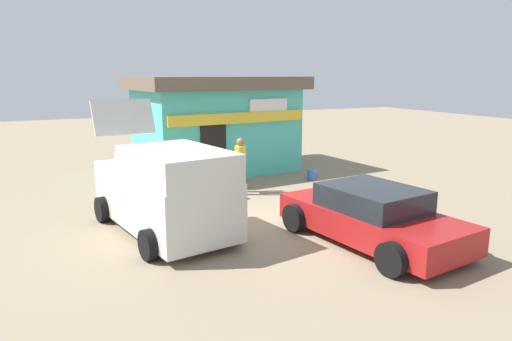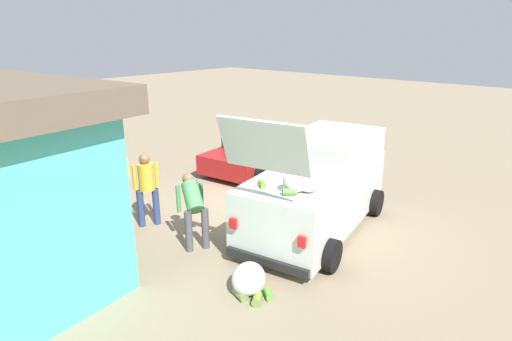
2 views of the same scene
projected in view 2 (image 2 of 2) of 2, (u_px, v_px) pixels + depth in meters
The scene contains 7 objects.
ground_plane at pixel (250, 201), 10.91m from camera, with size 60.00×60.00×0.00m, color gray.
delivery_van at pixel (319, 185), 9.21m from camera, with size 2.72×4.83×2.89m.
parked_sedan at pixel (260, 150), 13.50m from camera, with size 2.61×4.37×1.22m.
vendor_standing at pixel (147, 184), 9.27m from camera, with size 0.46×0.51×1.69m.
customer_bending at pixel (193, 205), 8.42m from camera, with size 0.78×0.69×1.45m.
unloaded_banana_pile at pixel (249, 279), 7.07m from camera, with size 0.95×0.93×0.48m.
paint_bucket at pixel (61, 195), 10.89m from camera, with size 0.33×0.33×0.34m, color blue.
Camera 2 is at (-6.77, 7.50, 4.21)m, focal length 29.46 mm.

